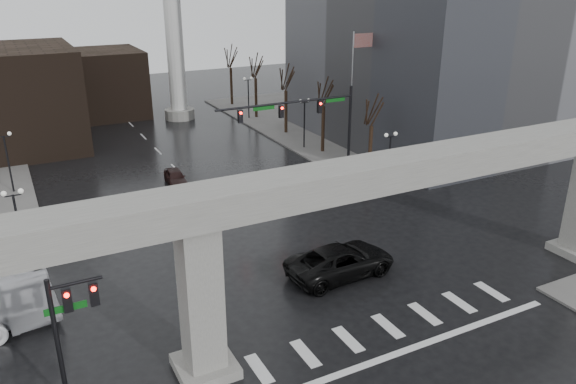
# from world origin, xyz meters

# --- Properties ---
(ground) EXTENTS (160.00, 160.00, 0.00)m
(ground) POSITION_xyz_m (0.00, 0.00, 0.00)
(ground) COLOR black
(ground) RESTS_ON ground
(sidewalk_ne) EXTENTS (28.00, 36.00, 0.15)m
(sidewalk_ne) POSITION_xyz_m (26.00, 36.00, 0.07)
(sidewalk_ne) COLOR slate
(sidewalk_ne) RESTS_ON ground
(elevated_guideway) EXTENTS (48.00, 2.60, 8.70)m
(elevated_guideway) POSITION_xyz_m (1.26, 0.00, 6.88)
(elevated_guideway) COLOR #999791
(elevated_guideway) RESTS_ON ground
(building_far_mid) EXTENTS (10.00, 10.00, 8.00)m
(building_far_mid) POSITION_xyz_m (-2.00, 52.00, 4.00)
(building_far_mid) COLOR black
(building_far_mid) RESTS_ON ground
(smokestack) EXTENTS (3.60, 3.60, 30.00)m
(smokestack) POSITION_xyz_m (6.00, 46.00, 13.35)
(smokestack) COLOR silver
(smokestack) RESTS_ON ground
(signal_mast_arm) EXTENTS (12.12, 0.43, 8.00)m
(signal_mast_arm) POSITION_xyz_m (8.99, 18.80, 5.83)
(signal_mast_arm) COLOR black
(signal_mast_arm) RESTS_ON ground
(signal_left_pole) EXTENTS (2.30, 0.30, 6.00)m
(signal_left_pole) POSITION_xyz_m (-12.25, 0.50, 4.07)
(signal_left_pole) COLOR black
(signal_left_pole) RESTS_ON ground
(flagpole_assembly) EXTENTS (2.06, 0.12, 12.00)m
(flagpole_assembly) POSITION_xyz_m (15.29, 22.00, 7.53)
(flagpole_assembly) COLOR silver
(flagpole_assembly) RESTS_ON ground
(lamp_right_0) EXTENTS (1.22, 0.32, 5.11)m
(lamp_right_0) POSITION_xyz_m (13.50, 14.00, 3.47)
(lamp_right_0) COLOR black
(lamp_right_0) RESTS_ON ground
(lamp_right_1) EXTENTS (1.22, 0.32, 5.11)m
(lamp_right_1) POSITION_xyz_m (13.50, 28.00, 3.47)
(lamp_right_1) COLOR black
(lamp_right_1) RESTS_ON ground
(lamp_right_2) EXTENTS (1.22, 0.32, 5.11)m
(lamp_right_2) POSITION_xyz_m (13.50, 42.00, 3.47)
(lamp_right_2) COLOR black
(lamp_right_2) RESTS_ON ground
(lamp_left_0) EXTENTS (1.22, 0.32, 5.11)m
(lamp_left_0) POSITION_xyz_m (-13.50, 14.00, 3.47)
(lamp_left_0) COLOR black
(lamp_left_0) RESTS_ON ground
(lamp_left_1) EXTENTS (1.22, 0.32, 5.11)m
(lamp_left_1) POSITION_xyz_m (-13.50, 28.00, 3.47)
(lamp_left_1) COLOR black
(lamp_left_1) RESTS_ON ground
(lamp_left_2) EXTENTS (1.22, 0.32, 5.11)m
(lamp_left_2) POSITION_xyz_m (-13.50, 42.00, 3.47)
(lamp_left_2) COLOR black
(lamp_left_2) RESTS_ON ground
(tree_right_0) EXTENTS (1.09, 1.58, 7.50)m
(tree_right_0) POSITION_xyz_m (14.53, 18.02, 2.79)
(tree_right_0) COLOR black
(tree_right_0) RESTS_ON ground
(tree_right_1) EXTENTS (1.09, 1.61, 7.67)m
(tree_right_1) POSITION_xyz_m (14.53, 26.02, 2.85)
(tree_right_1) COLOR black
(tree_right_1) RESTS_ON ground
(tree_right_2) EXTENTS (1.10, 1.63, 7.85)m
(tree_right_2) POSITION_xyz_m (14.53, 34.02, 2.91)
(tree_right_2) COLOR black
(tree_right_2) RESTS_ON ground
(tree_right_3) EXTENTS (1.11, 1.66, 8.02)m
(tree_right_3) POSITION_xyz_m (14.53, 42.02, 2.98)
(tree_right_3) COLOR black
(tree_right_3) RESTS_ON ground
(tree_right_4) EXTENTS (1.12, 1.69, 8.19)m
(tree_right_4) POSITION_xyz_m (14.53, 50.02, 3.04)
(tree_right_4) COLOR black
(tree_right_4) RESTS_ON ground
(pickup_truck) EXTENTS (6.81, 3.39, 1.85)m
(pickup_truck) POSITION_xyz_m (3.03, 4.52, 0.93)
(pickup_truck) COLOR black
(pickup_truck) RESTS_ON ground
(far_car) EXTENTS (1.85, 3.90, 1.29)m
(far_car) POSITION_xyz_m (-1.19, 23.88, 0.64)
(far_car) COLOR black
(far_car) RESTS_ON ground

